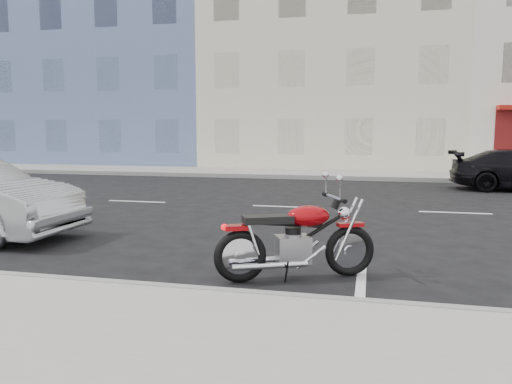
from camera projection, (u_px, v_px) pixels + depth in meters
ground at (367, 210)px, 11.96m from camera, size 120.00×120.00×0.00m
sidewalk_far at (250, 172)px, 21.49m from camera, size 80.00×3.40×0.15m
curb_far at (240, 176)px, 19.84m from camera, size 80.00×0.12×0.16m
bldg_blue at (135, 53)px, 30.06m from camera, size 12.00×12.00×13.00m
bldg_cream at (336, 59)px, 27.45m from camera, size 12.00×12.00×11.50m
motorcycle at (352, 239)px, 6.50m from camera, size 1.97×1.05×1.06m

